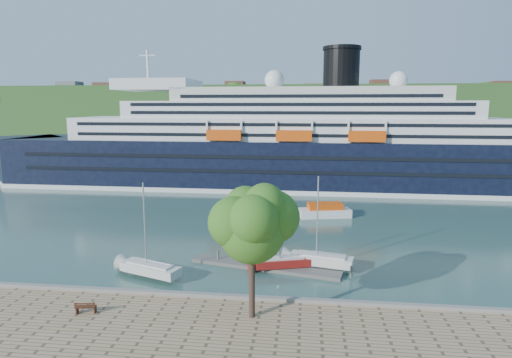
{
  "coord_description": "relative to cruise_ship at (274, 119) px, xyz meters",
  "views": [
    {
      "loc": [
        7.85,
        -32.71,
        16.64
      ],
      "look_at": [
        0.48,
        30.0,
        5.76
      ],
      "focal_mm": 30.0,
      "sensor_mm": 36.0,
      "label": 1
    }
  ],
  "objects": [
    {
      "name": "quay_coping",
      "position": [
        -1.28,
        -54.94,
        -12.85
      ],
      "size": [
        220.0,
        0.5,
        0.3
      ],
      "primitive_type": "cube",
      "color": "slate",
      "rests_on": "promenade"
    },
    {
      "name": "promenade_tree",
      "position": [
        2.78,
        -57.79,
        -7.48
      ],
      "size": [
        6.67,
        6.67,
        11.04
      ],
      "primitive_type": null,
      "color": "#34671B",
      "rests_on": "promenade"
    },
    {
      "name": "floating_pontoon",
      "position": [
        2.55,
        -45.58,
        -13.83
      ],
      "size": [
        15.88,
        5.43,
        0.35
      ],
      "primitive_type": null,
      "rotation": [
        0.0,
        0.0,
        -0.23
      ],
      "color": "#65615A",
      "rests_on": "ground"
    },
    {
      "name": "cruise_ship",
      "position": [
        0.0,
        0.0,
        0.0
      ],
      "size": [
        124.87,
        19.19,
        28.01
      ],
      "primitive_type": null,
      "rotation": [
        0.0,
        0.0,
        -0.01
      ],
      "color": "black",
      "rests_on": "ground"
    },
    {
      "name": "ground",
      "position": [
        -1.28,
        -54.74,
        -14.0
      ],
      "size": [
        400.0,
        400.0,
        0.0
      ],
      "primitive_type": "plane",
      "color": "#30564E",
      "rests_on": "ground"
    },
    {
      "name": "sailboat_red",
      "position": [
        4.38,
        -45.8,
        -9.99
      ],
      "size": [
        6.46,
        3.44,
        8.04
      ],
      "primitive_type": null,
      "rotation": [
        0.0,
        0.0,
        0.29
      ],
      "color": "maroon",
      "rests_on": "ground"
    },
    {
      "name": "tender_launch",
      "position": [
        9.59,
        -23.82,
        -12.93
      ],
      "size": [
        8.16,
        4.27,
        2.15
      ],
      "primitive_type": null,
      "rotation": [
        0.0,
        0.0,
        0.22
      ],
      "color": "#DA4A0C",
      "rests_on": "ground"
    },
    {
      "name": "sailboat_white_far",
      "position": [
        8.35,
        -44.98,
        -9.39
      ],
      "size": [
        7.4,
        3.47,
        9.23
      ],
      "primitive_type": null,
      "rotation": [
        0.0,
        0.0,
        -0.22
      ],
      "color": "silver",
      "rests_on": "ground"
    },
    {
      "name": "far_hillside",
      "position": [
        -1.28,
        90.26,
        -2.0
      ],
      "size": [
        400.0,
        50.0,
        24.0
      ],
      "primitive_type": "cube",
      "color": "#2B5220",
      "rests_on": "ground"
    },
    {
      "name": "sailboat_white_near",
      "position": [
        -8.28,
        -49.35,
        -9.51
      ],
      "size": [
        7.2,
        4.2,
        8.99
      ],
      "primitive_type": null,
      "rotation": [
        0.0,
        0.0,
        -0.35
      ],
      "color": "silver",
      "rests_on": "ground"
    },
    {
      "name": "park_bench",
      "position": [
        -9.87,
        -58.72,
        -12.49
      ],
      "size": [
        1.7,
        0.96,
        1.03
      ],
      "primitive_type": null,
      "rotation": [
        0.0,
        0.0,
        0.2
      ],
      "color": "#4A2615",
      "rests_on": "promenade"
    }
  ]
}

